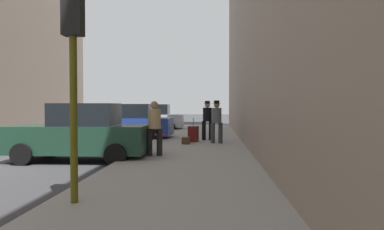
# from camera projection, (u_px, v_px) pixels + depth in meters

# --- Properties ---
(sidewalk) EXTENTS (4.00, 40.00, 0.15)m
(sidewalk) POSITION_uv_depth(u_px,v_px,m) (186.00, 165.00, 10.41)
(sidewalk) COLOR gray
(sidewalk) RESTS_ON ground_plane
(parked_dark_green_sedan) EXTENTS (4.22, 2.09, 1.79)m
(parked_dark_green_sedan) POSITION_uv_depth(u_px,v_px,m) (81.00, 134.00, 11.60)
(parked_dark_green_sedan) COLOR #193828
(parked_dark_green_sedan) RESTS_ON ground_plane
(parked_blue_sedan) EXTENTS (4.27, 2.19, 1.79)m
(parked_blue_sedan) POSITION_uv_depth(u_px,v_px,m) (130.00, 123.00, 18.36)
(parked_blue_sedan) COLOR navy
(parked_blue_sedan) RESTS_ON ground_plane
(parked_silver_sedan) EXTENTS (4.22, 2.10, 1.79)m
(parked_silver_sedan) POSITION_uv_depth(u_px,v_px,m) (153.00, 118.00, 25.23)
(parked_silver_sedan) COLOR #B7BABF
(parked_silver_sedan) RESTS_ON ground_plane
(fire_hydrant) EXTENTS (0.42, 0.22, 0.70)m
(fire_hydrant) POSITION_uv_depth(u_px,v_px,m) (160.00, 134.00, 16.09)
(fire_hydrant) COLOR red
(fire_hydrant) RESTS_ON sidewalk
(traffic_light) EXTENTS (0.32, 0.32, 3.60)m
(traffic_light) POSITION_uv_depth(u_px,v_px,m) (73.00, 42.00, 6.02)
(traffic_light) COLOR #514C0F
(traffic_light) RESTS_ON sidewalk
(pedestrian_with_fedora) EXTENTS (0.52, 0.47, 1.78)m
(pedestrian_with_fedora) POSITION_uv_depth(u_px,v_px,m) (207.00, 118.00, 16.91)
(pedestrian_with_fedora) COLOR black
(pedestrian_with_fedora) RESTS_ON sidewalk
(pedestrian_in_tan_coat) EXTENTS (0.50, 0.40, 1.71)m
(pedestrian_in_tan_coat) POSITION_uv_depth(u_px,v_px,m) (154.00, 125.00, 11.71)
(pedestrian_in_tan_coat) COLOR black
(pedestrian_in_tan_coat) RESTS_ON sidewalk
(pedestrian_with_beanie) EXTENTS (0.51, 0.42, 1.78)m
(pedestrian_with_beanie) POSITION_uv_depth(u_px,v_px,m) (217.00, 120.00, 15.52)
(pedestrian_with_beanie) COLOR #333338
(pedestrian_with_beanie) RESTS_ON sidewalk
(rolling_suitcase) EXTENTS (0.46, 0.62, 1.04)m
(rolling_suitcase) POSITION_uv_depth(u_px,v_px,m) (193.00, 134.00, 16.17)
(rolling_suitcase) COLOR #591414
(rolling_suitcase) RESTS_ON sidewalk
(duffel_bag) EXTENTS (0.32, 0.44, 0.28)m
(duffel_bag) POSITION_uv_depth(u_px,v_px,m) (186.00, 140.00, 15.27)
(duffel_bag) COLOR #472D19
(duffel_bag) RESTS_ON sidewalk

